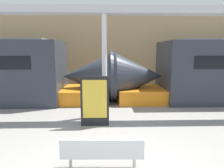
# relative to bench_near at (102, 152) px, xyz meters

# --- Properties ---
(station_wall) EXTENTS (56.00, 0.20, 5.00)m
(station_wall) POSITION_rel_bench_near_xyz_m (0.21, 10.09, 2.02)
(station_wall) COLOR tan
(station_wall) RESTS_ON ground_plane
(bench_near) EXTENTS (1.75, 0.50, 0.80)m
(bench_near) POSITION_rel_bench_near_xyz_m (0.00, 0.00, 0.00)
(bench_near) COLOR silver
(bench_near) RESTS_ON ground_plane
(poster_board) EXTENTS (0.98, 0.07, 1.75)m
(poster_board) POSITION_rel_bench_near_xyz_m (-0.30, 2.79, 0.41)
(poster_board) COLOR black
(poster_board) RESTS_ON ground_plane
(support_column_near) EXTENTS (0.20, 0.20, 3.97)m
(support_column_near) POSITION_rel_bench_near_xyz_m (0.04, 3.90, 1.51)
(support_column_near) COLOR silver
(support_column_near) RESTS_ON ground_plane
(canopy_beam) EXTENTS (28.00, 0.60, 0.28)m
(canopy_beam) POSITION_rel_bench_near_xyz_m (0.04, 3.90, 3.64)
(canopy_beam) COLOR #B7B7BC
(canopy_beam) RESTS_ON support_column_near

